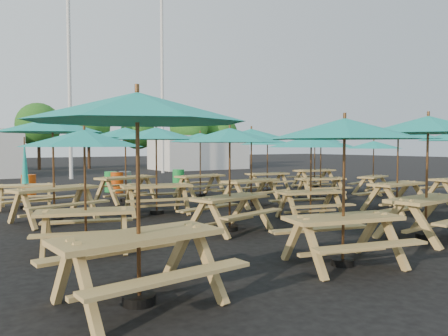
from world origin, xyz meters
TOP-DOWN VIEW (x-y plane):
  - ground at (0.00, 0.00)m, footprint 120.00×120.00m
  - picnic_unit_0 at (-6.13, -6.09)m, footprint 2.78×2.78m
  - picnic_unit_1 at (-5.93, -3.11)m, footprint 2.76×2.76m
  - picnic_unit_2 at (-5.77, 0.19)m, footprint 3.17×3.17m
  - picnic_unit_3 at (-5.97, 3.12)m, footprint 1.90×1.74m
  - picnic_unit_4 at (-2.83, -6.25)m, footprint 2.83×2.83m
  - picnic_unit_5 at (-2.77, -2.99)m, footprint 2.79×2.79m
  - picnic_unit_6 at (-3.15, 0.03)m, footprint 2.83×2.83m
  - picnic_unit_7 at (-2.92, 3.00)m, footprint 3.06×3.06m
  - picnic_unit_8 at (0.06, -5.82)m, footprint 2.73×2.73m
  - picnic_unit_9 at (-0.23, -2.87)m, footprint 2.64×2.64m
  - picnic_unit_10 at (-0.01, -0.06)m, footprint 2.78×2.78m
  - picnic_unit_11 at (-0.15, 2.86)m, footprint 2.70×2.70m
  - picnic_unit_13 at (2.82, -3.20)m, footprint 2.61×2.61m
  - picnic_unit_14 at (3.12, 0.07)m, footprint 2.76×2.76m
  - picnic_unit_15 at (3.01, 2.92)m, footprint 2.48×2.48m
  - picnic_unit_18 at (5.86, 0.00)m, footprint 2.62×2.62m
  - picnic_unit_19 at (5.74, 3.01)m, footprint 2.57×2.57m
  - waste_bin_0 at (-5.40, 6.18)m, footprint 0.50×0.50m
  - waste_bin_1 at (-2.33, 6.26)m, footprint 0.50×0.50m
  - waste_bin_2 at (-2.24, 5.78)m, footprint 0.50×0.50m
  - waste_bin_3 at (-1.98, 5.84)m, footprint 0.50×0.50m
  - waste_bin_4 at (-1.78, 6.15)m, footprint 0.50×0.50m
  - waste_bin_5 at (0.67, 6.19)m, footprint 0.50×0.50m
  - mast_0 at (-2.00, 14.00)m, footprint 0.20×0.20m
  - mast_1 at (4.50, 16.00)m, footprint 0.20×0.20m
  - event_tent_1 at (9.00, 19.00)m, footprint 7.00×4.00m
  - tree_3 at (-1.75, 24.72)m, footprint 3.36×3.36m
  - tree_4 at (1.90, 24.26)m, footprint 3.41×3.41m
  - tree_5 at (6.22, 24.67)m, footprint 2.94×2.94m
  - tree_6 at (10.23, 22.90)m, footprint 3.38×3.38m
  - tree_7 at (13.63, 22.92)m, footprint 2.95×2.95m

SIDE VIEW (x-z plane):
  - ground at x=0.00m, z-range 0.00..0.00m
  - waste_bin_0 at x=-5.40m, z-range 0.00..0.81m
  - waste_bin_1 at x=-2.33m, z-range 0.00..0.81m
  - waste_bin_2 at x=-2.24m, z-range 0.00..0.81m
  - waste_bin_3 at x=-1.98m, z-range 0.00..0.81m
  - waste_bin_4 at x=-1.78m, z-range 0.00..0.81m
  - waste_bin_5 at x=0.67m, z-range 0.00..0.81m
  - picnic_unit_3 at x=-5.97m, z-range -0.19..1.92m
  - event_tent_1 at x=9.00m, z-range 0.00..2.60m
  - picnic_unit_18 at x=5.86m, z-range 0.77..2.82m
  - picnic_unit_9 at x=-0.23m, z-range 0.80..2.94m
  - picnic_unit_14 at x=3.12m, z-range 0.81..2.98m
  - picnic_unit_1 at x=-5.93m, z-range 0.82..2.98m
  - picnic_unit_15 at x=3.01m, z-range 0.84..3.06m
  - picnic_unit_5 at x=-2.77m, z-range 0.85..3.12m
  - picnic_unit_4 at x=-2.83m, z-range 0.87..3.18m
  - picnic_unit_11 at x=-0.15m, z-range 0.88..3.21m
  - picnic_unit_19 at x=5.74m, z-range 0.89..3.26m
  - picnic_unit_6 at x=-3.15m, z-range 0.90..3.27m
  - picnic_unit_10 at x=-0.01m, z-range 0.90..3.30m
  - picnic_unit_13 at x=2.82m, z-range 0.90..3.31m
  - picnic_unit_8 at x=0.06m, z-range 0.93..3.41m
  - picnic_unit_7 at x=-2.92m, z-range 0.93..3.41m
  - picnic_unit_0 at x=-6.13m, z-range 0.94..3.45m
  - picnic_unit_2 at x=-5.77m, z-range 0.96..3.52m
  - tree_5 at x=6.22m, z-range 0.75..5.20m
  - tree_7 at x=13.63m, z-range 0.75..5.23m
  - tree_3 at x=-1.75m, z-range 0.86..5.95m
  - tree_6 at x=10.23m, z-range 0.86..5.99m
  - tree_4 at x=1.90m, z-range 0.87..6.04m
  - mast_0 at x=-2.00m, z-range 0.00..12.00m
  - mast_1 at x=4.50m, z-range 0.00..12.00m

